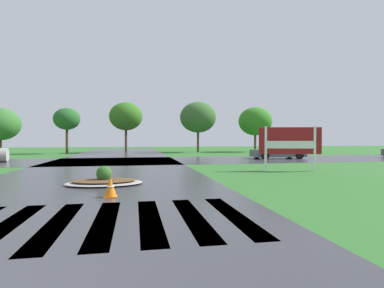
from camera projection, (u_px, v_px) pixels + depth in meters
asphalt_roadway at (96, 181)px, 12.04m from camera, size 9.23×80.00×0.01m
asphalt_cross_road at (114, 161)px, 22.56m from camera, size 90.00×8.31×0.01m
crosswalk_stripes at (58, 223)px, 5.99m from camera, size 7.65×3.60×0.01m
estate_billboard at (290, 142)px, 15.74m from camera, size 3.09×0.89×2.30m
median_island at (104, 181)px, 11.04m from camera, size 2.75×1.78×0.68m
car_white_sedan at (277, 152)px, 25.42m from camera, size 4.38×2.14×1.16m
traffic_cone at (110, 188)px, 8.66m from camera, size 0.36×0.36×0.57m
background_treeline at (122, 120)px, 35.62m from camera, size 41.14×5.99×6.16m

